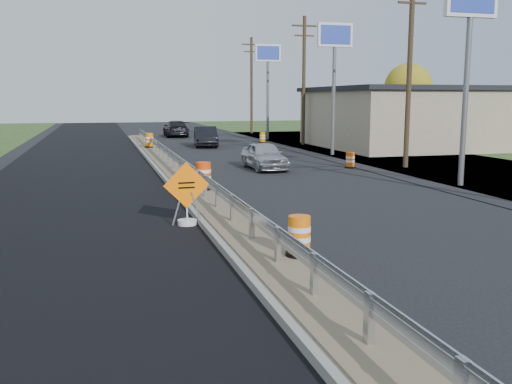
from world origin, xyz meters
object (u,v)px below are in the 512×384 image
object	(u,v)px
barrel_median_mid	(203,176)
barrel_shoulder_near	(350,160)
barrel_median_near	(299,237)
barrel_median_far	(149,141)
car_silver	(264,156)
car_dark_far	(176,129)
caution_sign	(187,209)
barrel_shoulder_far	(263,138)
car_dark_mid	(206,136)

from	to	relation	value
barrel_median_mid	barrel_shoulder_near	distance (m)	10.63
barrel_shoulder_near	barrel_median_near	bearing A→B (deg)	-118.11
barrel_median_far	barrel_shoulder_near	bearing A→B (deg)	-54.12
barrel_shoulder_near	car_silver	distance (m)	4.38
barrel_shoulder_near	car_dark_far	size ratio (longest dim) A/B	0.16
caution_sign	barrel_median_far	distance (m)	23.22
car_dark_far	barrel_median_far	bearing A→B (deg)	77.64
car_dark_far	barrel_shoulder_near	bearing A→B (deg)	103.36
barrel_median_near	barrel_median_mid	distance (m)	9.16
barrel_median_far	barrel_shoulder_far	xyz separation A→B (m)	(9.30, 5.06, -0.29)
barrel_median_far	car_dark_far	xyz separation A→B (m)	(3.62, 14.08, 0.05)
barrel_median_near	car_dark_mid	size ratio (longest dim) A/B	0.19
barrel_shoulder_far	car_dark_mid	world-z (taller)	car_dark_mid
car_dark_mid	car_dark_far	size ratio (longest dim) A/B	0.87
barrel_median_mid	barrel_median_far	distance (m)	18.55
barrel_median_near	car_dark_mid	xyz separation A→B (m)	(3.61, 30.19, 0.10)
caution_sign	barrel_median_mid	bearing A→B (deg)	70.75
barrel_median_near	barrel_shoulder_near	world-z (taller)	barrel_median_near
caution_sign	barrel_shoulder_near	world-z (taller)	caution_sign
barrel_shoulder_near	barrel_shoulder_far	bearing A→B (deg)	88.63
barrel_median_mid	barrel_shoulder_near	bearing A→B (deg)	36.11
barrel_median_mid	barrel_shoulder_far	distance (m)	25.27
car_dark_mid	car_dark_far	distance (m)	11.61
barrel_median_mid	caution_sign	bearing A→B (deg)	-105.64
barrel_median_mid	car_silver	size ratio (longest dim) A/B	0.25
barrel_median_near	barrel_median_mid	world-z (taller)	barrel_median_mid
barrel_shoulder_near	car_silver	size ratio (longest dim) A/B	0.20
barrel_shoulder_far	car_dark_mid	size ratio (longest dim) A/B	0.19
car_dark_far	barrel_median_mid	bearing A→B (deg)	86.26
barrel_median_mid	barrel_median_far	xyz separation A→B (m)	(-0.30, 18.55, -0.01)
car_silver	car_dark_far	distance (m)	25.73
barrel_median_near	barrel_shoulder_far	bearing A→B (deg)	75.21
barrel_median_mid	car_dark_far	size ratio (longest dim) A/B	0.19
barrel_shoulder_near	car_dark_mid	world-z (taller)	car_dark_mid
barrel_shoulder_far	car_silver	xyz separation A→B (m)	(-4.73, -16.70, 0.28)
barrel_median_far	car_dark_mid	size ratio (longest dim) A/B	0.22
caution_sign	barrel_shoulder_far	xyz separation A→B (m)	(10.30, 28.26, -0.05)
barrel_median_far	car_silver	distance (m)	12.50
barrel_shoulder_far	car_silver	distance (m)	17.36
caution_sign	barrel_median_near	bearing A→B (deg)	-73.51
caution_sign	barrel_shoulder_near	size ratio (longest dim) A/B	2.22
car_dark_mid	barrel_median_mid	bearing A→B (deg)	-93.80
car_silver	car_dark_mid	world-z (taller)	car_dark_mid
caution_sign	barrel_median_mid	distance (m)	4.83
barrel_shoulder_far	barrel_shoulder_near	bearing A→B (deg)	-91.37
barrel_shoulder_near	barrel_median_mid	bearing A→B (deg)	-143.89
caution_sign	car_silver	distance (m)	12.83
caution_sign	car_dark_far	distance (m)	37.56
barrel_median_near	barrel_median_mid	bearing A→B (deg)	92.18
barrel_median_near	car_dark_mid	bearing A→B (deg)	83.19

